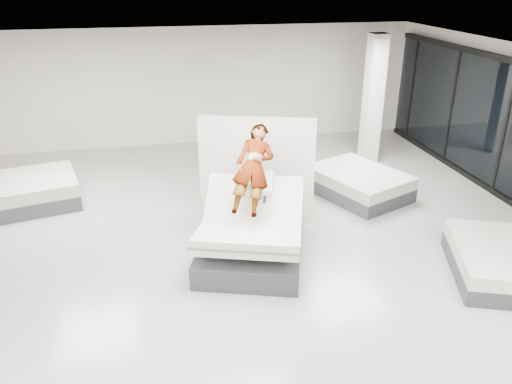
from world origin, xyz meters
TOP-DOWN VIEW (x-y plane):
  - room at (0.00, 0.00)m, footprint 14.00×14.04m
  - hero_bed at (0.09, 0.47)m, footprint 2.30×2.65m
  - person at (0.19, 0.77)m, footprint 1.05×1.59m
  - remote at (0.29, 0.37)m, footprint 0.09×0.15m
  - divider_panel at (0.51, 2.02)m, footprint 2.17×0.81m
  - flat_bed_right_far at (2.91, 2.54)m, footprint 2.16×2.43m
  - flat_bed_right_near at (3.88, -0.94)m, footprint 1.99×2.26m
  - flat_bed_left_far at (-4.17, 3.51)m, footprint 2.45×2.05m
  - column at (4.00, 4.50)m, footprint 0.40×0.40m

SIDE VIEW (x-z plane):
  - flat_bed_right_near at x=3.88m, z-range 0.00..0.52m
  - flat_bed_right_far at x=2.91m, z-range 0.00..0.55m
  - flat_bed_left_far at x=-4.17m, z-range 0.00..0.59m
  - hero_bed at x=0.09m, z-range -0.25..1.10m
  - divider_panel at x=0.51m, z-range 0.00..2.05m
  - remote at x=0.29m, z-range 1.09..1.16m
  - person at x=0.19m, z-range 0.58..2.09m
  - room at x=0.00m, z-range 0.00..3.20m
  - column at x=4.00m, z-range 0.00..3.20m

